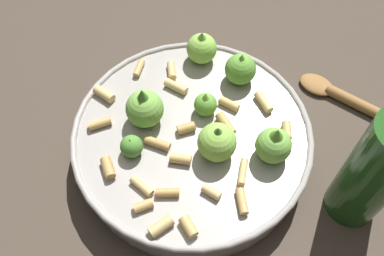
{
  "coord_description": "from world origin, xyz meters",
  "views": [
    {
      "loc": [
        0.27,
        0.09,
        0.5
      ],
      "look_at": [
        0.0,
        0.0,
        0.06
      ],
      "focal_mm": 39.42,
      "sensor_mm": 36.0,
      "label": 1
    }
  ],
  "objects": [
    {
      "name": "ground_plane",
      "position": [
        0.0,
        0.0,
        0.0
      ],
      "size": [
        2.4,
        2.4,
        0.0
      ],
      "primitive_type": "plane",
      "color": "#42382D"
    },
    {
      "name": "cooking_pan",
      "position": [
        -0.0,
        0.0,
        0.03
      ],
      "size": [
        0.31,
        0.31,
        0.11
      ],
      "color": "#9E9993",
      "rests_on": "ground"
    },
    {
      "name": "olive_oil_bottle",
      "position": [
        0.01,
        0.21,
        0.09
      ],
      "size": [
        0.06,
        0.06,
        0.23
      ],
      "color": "#1E4C19",
      "rests_on": "ground"
    },
    {
      "name": "wooden_spoon",
      "position": [
        -0.14,
        0.23,
        0.01
      ],
      "size": [
        0.1,
        0.25,
        0.02
      ],
      "color": "olive",
      "rests_on": "ground"
    }
  ]
}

